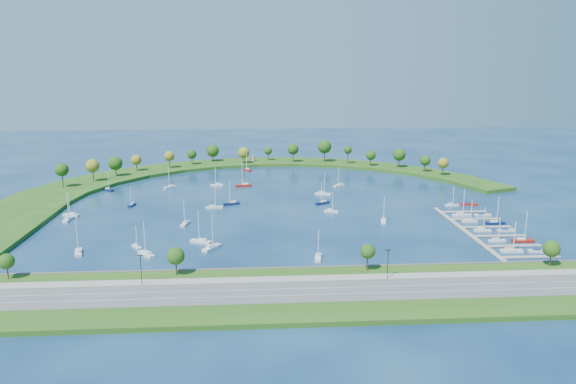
{
  "coord_description": "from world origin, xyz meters",
  "views": [
    {
      "loc": [
        -13.94,
        -283.21,
        70.26
      ],
      "look_at": [
        5.0,
        5.0,
        4.0
      ],
      "focal_mm": 34.29,
      "sensor_mm": 36.0,
      "label": 1
    }
  ],
  "objects": [
    {
      "name": "docked_boat_5",
      "position": [
        95.99,
        -60.39,
        0.57
      ],
      "size": [
        7.65,
        2.22,
        1.56
      ],
      "rotation": [
        0.0,
        0.0,
        0.01
      ],
      "color": "silver",
      "rests_on": "ground"
    },
    {
      "name": "ground",
      "position": [
        0.0,
        0.0,
        0.0
      ],
      "size": [
        700.0,
        700.0,
        0.0
      ],
      "primitive_type": "plane",
      "color": "#071F44",
      "rests_on": "ground"
    },
    {
      "name": "docked_boat_0",
      "position": [
        85.51,
        -87.4,
        0.92
      ],
      "size": [
        8.55,
        2.88,
        12.38
      ],
      "rotation": [
        0.0,
        0.0,
        -0.06
      ],
      "color": "silver",
      "rests_on": "ground"
    },
    {
      "name": "breakwater_trees",
      "position": [
        -13.77,
        88.35,
        10.72
      ],
      "size": [
        237.95,
        92.57,
        15.99
      ],
      "color": "#382314",
      "rests_on": "breakwater"
    },
    {
      "name": "docked_boat_11",
      "position": [
        97.88,
        -13.9,
        0.63
      ],
      "size": [
        8.59,
        3.31,
        1.71
      ],
      "rotation": [
        0.0,
        0.0,
        -0.12
      ],
      "color": "maroon",
      "rests_on": "ground"
    },
    {
      "name": "docked_boat_9",
      "position": [
        95.98,
        -35.3,
        0.6
      ],
      "size": [
        8.1,
        2.73,
        1.63
      ],
      "rotation": [
        0.0,
        0.0,
        0.06
      ],
      "color": "silver",
      "rests_on": "ground"
    },
    {
      "name": "docked_boat_10",
      "position": [
        87.94,
        -15.82,
        0.86
      ],
      "size": [
        7.29,
        2.92,
        10.42
      ],
      "rotation": [
        0.0,
        0.0,
        0.14
      ],
      "color": "silver",
      "rests_on": "ground"
    },
    {
      "name": "moored_boat_20",
      "position": [
        -44.8,
        -40.95,
        0.89
      ],
      "size": [
        3.79,
        8.03,
        11.38
      ],
      "rotation": [
        0.0,
        0.0,
        4.49
      ],
      "color": "silver",
      "rests_on": "ground"
    },
    {
      "name": "moored_boat_7",
      "position": [
        -62.59,
        37.79,
        0.9
      ],
      "size": [
        7.47,
        7.25,
        11.96
      ],
      "rotation": [
        0.0,
        0.0,
        3.9
      ],
      "color": "silver",
      "rests_on": "ground"
    },
    {
      "name": "dock_system",
      "position": [
        85.3,
        -61.0,
        0.35
      ],
      "size": [
        24.28,
        82.0,
        1.6
      ],
      "color": "gray",
      "rests_on": "ground"
    },
    {
      "name": "moored_boat_13",
      "position": [
        25.11,
        13.84,
        0.94
      ],
      "size": [
        9.37,
        4.74,
        13.27
      ],
      "rotation": [
        0.0,
        0.0,
        6.03
      ],
      "color": "silver",
      "rests_on": "ground"
    },
    {
      "name": "moored_boat_4",
      "position": [
        -100.11,
        -30.17,
        0.94
      ],
      "size": [
        3.06,
        9.01,
        13.03
      ],
      "rotation": [
        0.0,
        0.0,
        1.51
      ],
      "color": "silver",
      "rests_on": "ground"
    },
    {
      "name": "docked_boat_2",
      "position": [
        85.54,
        -74.54,
        0.87
      ],
      "size": [
        7.29,
        2.56,
        10.51
      ],
      "rotation": [
        0.0,
        0.0,
        0.08
      ],
      "color": "silver",
      "rests_on": "ground"
    },
    {
      "name": "moored_boat_19",
      "position": [
        -97.19,
        32.48,
        0.89
      ],
      "size": [
        7.31,
        6.69,
        11.4
      ],
      "rotation": [
        0.0,
        0.0,
        5.58
      ],
      "color": "#0A1844",
      "rests_on": "ground"
    },
    {
      "name": "moored_boat_0",
      "position": [
        -76.25,
        -4.38,
        0.85
      ],
      "size": [
        3.22,
        7.03,
        9.98
      ],
      "rotation": [
        0.0,
        0.0,
        4.51
      ],
      "color": "#0A1844",
      "rests_on": "ground"
    },
    {
      "name": "moored_boat_9",
      "position": [
        -54.56,
        -82.31,
        0.94
      ],
      "size": [
        7.66,
        8.46,
        13.15
      ],
      "rotation": [
        0.0,
        0.0,
        2.27
      ],
      "color": "silver",
      "rests_on": "ground"
    },
    {
      "name": "moored_boat_5",
      "position": [
        46.12,
        -42.5,
        0.89
      ],
      "size": [
        4.03,
        8.2,
        11.61
      ],
      "rotation": [
        0.0,
        0.0,
        1.33
      ],
      "color": "silver",
      "rests_on": "ground"
    },
    {
      "name": "docked_boat_6",
      "position": [
        85.54,
        -45.44,
        0.87
      ],
      "size": [
        7.28,
        2.21,
        10.63
      ],
      "rotation": [
        0.0,
        0.0,
        0.03
      ],
      "color": "silver",
      "rests_on": "ground"
    },
    {
      "name": "docked_boat_4",
      "position": [
        85.53,
        -59.82,
        0.88
      ],
      "size": [
        7.54,
        2.71,
        10.86
      ],
      "rotation": [
        0.0,
        0.0,
        -0.09
      ],
      "color": "silver",
      "rests_on": "ground"
    },
    {
      "name": "moored_boat_14",
      "position": [
        37.8,
        35.61,
        0.9
      ],
      "size": [
        7.63,
        6.65,
        11.68
      ],
      "rotation": [
        0.0,
        0.0,
        3.8
      ],
      "color": "silver",
      "rests_on": "ground"
    },
    {
      "name": "moored_boat_1",
      "position": [
        -35.28,
        -68.04,
        0.95
      ],
      "size": [
        9.27,
        6.26,
        13.34
      ],
      "rotation": [
        0.0,
        0.0,
        2.69
      ],
      "color": "silver",
      "rests_on": "ground"
    },
    {
      "name": "docked_boat_8",
      "position": [
        85.5,
        -35.49,
        0.94
      ],
      "size": [
        9.03,
        2.88,
        13.13
      ],
      "rotation": [
        0.0,
        0.0,
        0.04
      ],
      "color": "silver",
      "rests_on": "ground"
    },
    {
      "name": "breakwater",
      "position": [
        -46.33,
        48.72,
        0.99
      ],
      "size": [
        286.74,
        247.64,
        2.0
      ],
      "color": "#234C14",
      "rests_on": "ground"
    },
    {
      "name": "moored_boat_15",
      "position": [
        10.12,
        -89.92,
        0.9
      ],
      "size": [
        3.57,
        8.22,
        11.69
      ],
      "rotation": [
        0.0,
        0.0,
        4.54
      ],
      "color": "silver",
      "rests_on": "ground"
    },
    {
      "name": "docked_boat_1",
      "position": [
        95.99,
        -87.96,
        0.59
      ],
      "size": [
        8.01,
        2.89,
        1.6
      ],
      "rotation": [
        0.0,
        0.0,
        -0.09
      ],
      "color": "silver",
      "rests_on": "ground"
    },
    {
      "name": "moored_boat_18",
      "position": [
        -60.28,
        -72.37,
        0.84
      ],
      "size": [
        4.97,
        6.09,
        9.12
      ],
      "rotation": [
        0.0,
        0.0,
        5.32
      ],
      "color": "silver",
      "rests_on": "ground"
    },
    {
      "name": "moored_boat_17",
      "position": [
        -35.48,
        41.45,
        0.89
      ],
      "size": [
        7.88,
        2.38,
        11.5
      ],
      "rotation": [
        0.0,
        0.0,
        3.17
      ],
      "color": "silver",
      "rests_on": "ground"
    },
    {
      "name": "moored_boat_3",
      "position": [
        24.51,
        -23.47,
        0.87
      ],
      "size": [
        7.49,
        4.36,
        10.63
      ],
      "rotation": [
        0.0,
        0.0,
        -0.35
      ],
      "color": "silver",
      "rests_on": "ground"
    },
    {
      "name": "moored_boat_21",
      "position": [
        -33.7,
        -12.5,
        0.93
      ],
      "size": [
        9.04,
        3.78,
        12.88
      ],
      "rotation": [
        0.0,
        0.0,
        0.16
      ],
      "color": "silver",
      "rests_on": "ground"
    },
    {
      "name": "docked_boat_3",
      "position": [
        96.01,
        -75.41,
        0.94
      ],
      "size": [
        8.93,
        2.71,
        13.04
      ],
      "rotation": [
        0.0,
        0.0,
        -0.03
      ],
      "color": "maroon",
      "rests_on": "ground"
    },
    {
      "name": "docked_boat_7",
      "position": [
        96.01,
        -49.29,
        0.94
      ],
      "size": [
        8.91,
        2.68,
        13.03
      ],
      "rotation": [
        0.0,
        0.0,
        0.02
      ],
      "color": "#0A1844",
      "rests_on": "ground"
    },
    {
      "name": "moored_boat_10",
      "position": [
        -101.19,
        -22.35,
        0.9
      ],
      "size": [
        8.28,
        4.38,
        11.72
      ],
      "rotation": [
        0.0,
        0.0,
        2.86
      ],
      "color": "silver",
      "rests_on": "ground"
    },
    {
      "name": "moored_boat_12",
      "position": [
        -30.42,
        -76.19,
        0.96
      ],
      "size": [
        7.46,
        9.27,
        13.83
      ],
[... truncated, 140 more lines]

